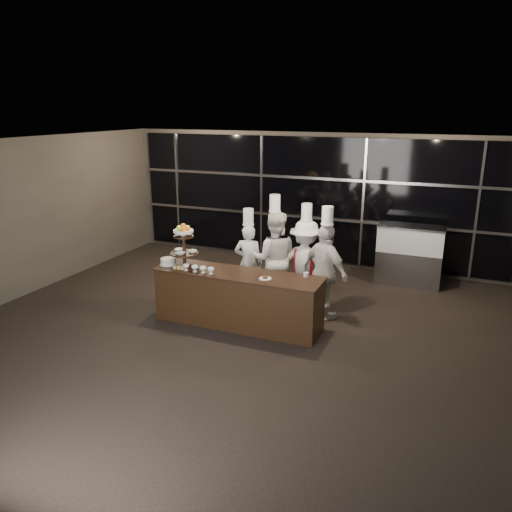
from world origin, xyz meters
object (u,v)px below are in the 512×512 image
at_px(chef_c, 305,263).
at_px(display_stand, 184,242).
at_px(chef_b, 274,258).
at_px(buffet_counter, 238,299).
at_px(chef_a, 249,261).
at_px(chef_d, 325,271).
at_px(layer_cake, 168,261).
at_px(display_case, 410,252).

bearing_deg(chef_c, display_stand, -145.04).
relative_size(display_stand, chef_b, 0.36).
bearing_deg(display_stand, buffet_counter, 0.01).
relative_size(chef_a, chef_b, 0.86).
bearing_deg(chef_d, layer_cake, -161.02).
bearing_deg(layer_cake, chef_d, 18.98).
bearing_deg(chef_c, display_case, 50.16).
distance_m(buffet_counter, display_case, 3.99).
height_order(buffet_counter, layer_cake, layer_cake).
height_order(display_case, chef_a, chef_a).
bearing_deg(layer_cake, buffet_counter, 2.20).
distance_m(chef_b, chef_c, 0.57).
relative_size(chef_b, chef_d, 1.04).
bearing_deg(display_stand, chef_d, 20.17).
height_order(chef_b, chef_c, chef_b).
bearing_deg(display_case, chef_d, -115.85).
height_order(display_stand, display_case, display_stand).
xyz_separation_m(layer_cake, chef_d, (2.55, 0.88, -0.12)).
bearing_deg(display_case, layer_cake, -138.79).
height_order(layer_cake, chef_d, chef_d).
bearing_deg(chef_b, chef_a, -179.40).
xyz_separation_m(chef_a, chef_c, (1.06, 0.14, 0.05)).
xyz_separation_m(chef_b, chef_c, (0.55, 0.14, -0.07)).
xyz_separation_m(chef_c, chef_d, (0.48, -0.41, 0.04)).
bearing_deg(display_case, chef_c, -129.84).
bearing_deg(buffet_counter, chef_a, 104.55).
bearing_deg(display_case, chef_a, -142.08).
height_order(display_stand, chef_c, chef_c).
bearing_deg(chef_c, chef_d, -40.49).
bearing_deg(chef_b, layer_cake, -142.92).
height_order(layer_cake, display_case, display_case).
distance_m(chef_c, chef_d, 0.63).
distance_m(chef_a, chef_c, 1.07).
height_order(chef_a, chef_c, chef_c).
relative_size(display_case, chef_b, 0.63).
bearing_deg(chef_a, buffet_counter, -75.45).
bearing_deg(chef_d, buffet_counter, -146.58).
bearing_deg(buffet_counter, chef_d, 33.42).
distance_m(buffet_counter, display_stand, 1.33).
relative_size(chef_a, chef_c, 0.92).
bearing_deg(display_stand, chef_b, 41.95).
xyz_separation_m(display_case, chef_a, (-2.68, -2.09, 0.08)).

